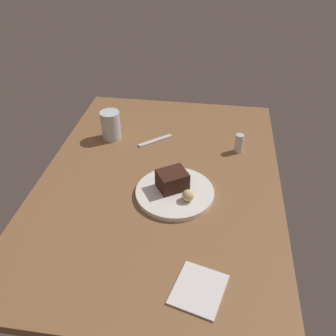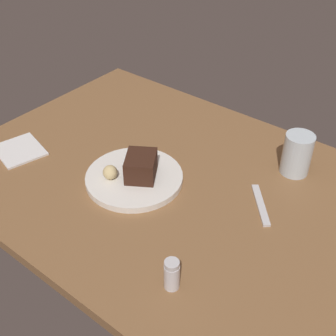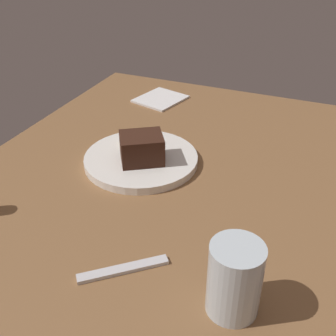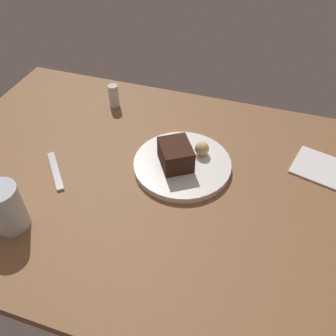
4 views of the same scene
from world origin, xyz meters
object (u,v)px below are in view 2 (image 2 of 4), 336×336
dessert_plate (134,178)px  chocolate_cake_slice (141,166)px  bread_roll (110,172)px  water_glass (297,154)px  salt_shaker (172,274)px  folded_napkin (20,150)px  dessert_spoon (261,205)px

dessert_plate → chocolate_cake_slice: 4.46cm
dessert_plate → bread_roll: 6.85cm
water_glass → salt_shaker: bearing=-92.9°
chocolate_cake_slice → folded_napkin: bearing=-162.3°
chocolate_cake_slice → salt_shaker: size_ratio=1.25×
salt_shaker → folded_napkin: size_ratio=0.54×
salt_shaker → dessert_spoon: (2.37, 33.22, -3.32)cm
folded_napkin → water_glass: bearing=31.3°
dessert_plate → bread_roll: (-4.04, -4.75, 2.84)cm
dessert_plate → salt_shaker: 36.14cm
bread_roll → dessert_spoon: 39.57cm
dessert_spoon → folded_napkin: 70.95cm
salt_shaker → dessert_spoon: bearing=85.9°
chocolate_cake_slice → bread_roll: size_ratio=2.40×
water_glass → dessert_spoon: bearing=-90.7°
bread_roll → chocolate_cake_slice: bearing=46.0°
chocolate_cake_slice → dessert_spoon: (29.99, 11.04, -4.56)cm
chocolate_cake_slice → salt_shaker: (27.61, -22.18, -1.24)cm
bread_roll → dessert_spoon: bearing=25.4°
dessert_plate → dessert_spoon: size_ratio=1.74×
dessert_plate → folded_napkin: 37.16cm
salt_shaker → water_glass: 51.49cm
dessert_plate → folded_napkin: bearing=-163.2°
salt_shaker → dessert_spoon: salt_shaker is taller
dessert_plate → salt_shaker: (29.21, -21.09, 2.78)cm
dessert_spoon → water_glass: bearing=138.8°
water_glass → folded_napkin: (-67.37, -41.03, -5.57)cm
salt_shaker → dessert_plate: bearing=144.2°
chocolate_cake_slice → water_glass: water_glass is taller
bread_roll → dessert_spoon: bread_roll is taller
bread_roll → folded_napkin: (-31.53, -6.00, -3.43)cm
dessert_plate → chocolate_cake_slice: size_ratio=2.80×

